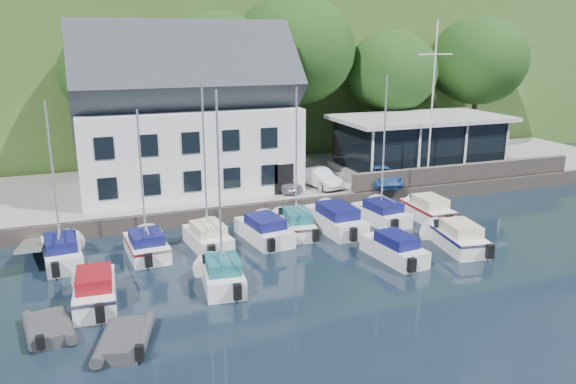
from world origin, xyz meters
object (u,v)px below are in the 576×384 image
boat_r1_3 (264,228)px  boat_r2_4 (458,235)px  club_pavilion (419,142)px  boat_r1_6 (384,155)px  car_white (320,178)px  boat_r1_0 (53,177)px  car_dgrey (321,178)px  harbor_building (186,124)px  boat_r1_1 (142,178)px  boat_r1_2 (205,169)px  dinghy_0 (48,326)px  boat_r1_4 (296,161)px  boat_r1_7 (428,208)px  car_silver (282,182)px  dinghy_1 (125,337)px  boat_r2_3 (394,246)px  boat_r1_5 (335,217)px  flagpole (432,104)px  car_blue (382,175)px  boat_r2_1 (219,193)px  boat_r2_0 (95,287)px

boat_r1_3 → boat_r2_4: (9.37, -4.77, 0.02)m
club_pavilion → boat_r1_6: bearing=-133.9°
car_white → boat_r1_0: boat_r1_0 is taller
club_pavilion → car_dgrey: 9.83m
harbor_building → club_pavilion: 18.15m
boat_r1_1 → boat_r1_2: 3.24m
boat_r1_2 → dinghy_0: (-7.69, -6.96, -4.02)m
boat_r1_4 → dinghy_0: (-13.00, -7.55, -3.92)m
harbor_building → boat_r1_4: size_ratio=1.69×
boat_r1_4 → boat_r1_7: 9.23m
club_pavilion → boat_r1_2: (-18.79, -8.81, 1.31)m
boat_r1_4 → dinghy_0: bearing=-141.8°
car_silver → dinghy_1: car_silver is taller
boat_r1_0 → car_silver: bearing=16.7°
car_dgrey → boat_r2_3: bearing=-99.8°
boat_r1_4 → boat_r1_5: bearing=0.7°
car_white → flagpole: (7.73, -1.45, 4.89)m
club_pavilion → boat_r1_1: size_ratio=1.58×
car_white → boat_r1_2: size_ratio=0.45×
boat_r1_0 → dinghy_0: boat_r1_0 is taller
car_dgrey → boat_r1_6: size_ratio=0.46×
club_pavilion → car_blue: size_ratio=3.38×
boat_r2_1 → boat_r1_1: bearing=124.7°
flagpole → boat_r1_5: size_ratio=1.60×
flagpole → boat_r1_6: 7.74m
boat_r1_3 → boat_r2_1: (-3.65, -5.19, 3.70)m
harbor_building → boat_r1_2: size_ratio=1.65×
boat_r1_5 → club_pavilion: bearing=34.7°
boat_r1_1 → boat_r2_3: boat_r1_1 is taller
boat_r1_3 → dinghy_0: size_ratio=2.06×
boat_r2_0 → boat_r2_4: 18.47m
flagpole → harbor_building: bearing=164.4°
boat_r1_1 → dinghy_1: 9.74m
boat_r1_4 → boat_r1_6: bearing=8.0°
boat_r1_0 → boat_r2_3: boat_r1_0 is taller
boat_r2_1 → boat_r1_4: bearing=50.6°
flagpole → boat_r1_1: 20.90m
boat_r1_6 → boat_r2_4: size_ratio=1.45×
car_dgrey → boat_r1_7: 7.72m
car_blue → boat_r2_4: bearing=-83.7°
harbor_building → boat_r1_6: 13.39m
boat_r1_1 → club_pavilion: bearing=17.9°
car_dgrey → boat_r1_3: bearing=-140.3°
boat_r1_4 → boat_r2_0: boat_r1_4 is taller
car_white → boat_r1_1: size_ratio=0.47×
boat_r1_0 → boat_r2_1: 8.83m
club_pavilion → boat_r1_6: boat_r1_6 is taller
boat_r1_2 → dinghy_1: size_ratio=2.78×
boat_r1_1 → flagpole: bearing=9.5°
boat_r1_7 → dinghy_1: (-18.87, -8.89, -0.40)m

